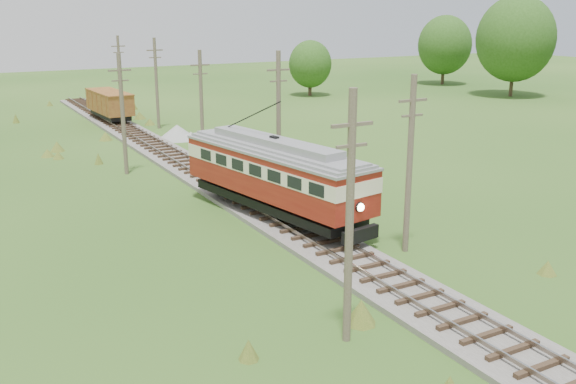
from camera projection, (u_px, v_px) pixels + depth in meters
railbed_main at (216, 182)px, 43.43m from camera, size 3.60×96.00×0.57m
streetcar at (275, 171)px, 35.55m from camera, size 5.42×13.74×6.21m
gondola at (110, 103)px, 67.05m from camera, size 3.17×8.48×2.77m
gravel_pile at (179, 133)px, 58.79m from camera, size 3.69×3.92×1.34m
utility_pole_r_2 at (410, 163)px, 30.33m from camera, size 1.60×0.30×8.60m
utility_pole_r_3 at (279, 120)px, 41.18m from camera, size 1.60×0.30×9.00m
utility_pole_r_4 at (201, 101)px, 52.12m from camera, size 1.60×0.30×8.40m
utility_pole_r_5 at (156, 83)px, 63.19m from camera, size 1.60×0.30×8.90m
utility_pole_r_6 at (120, 73)px, 74.08m from camera, size 1.60×0.30×8.70m
utility_pole_l_a at (350, 217)px, 21.73m from camera, size 1.60×0.30×9.00m
utility_pole_l_b at (123, 113)px, 45.24m from camera, size 1.60×0.30×8.60m
tree_right_4 at (516, 39)px, 86.69m from camera, size 10.50×10.50×13.53m
tree_right_5 at (445, 45)px, 101.53m from camera, size 8.40×8.40×10.82m
tree_mid_b at (310, 64)px, 88.26m from camera, size 5.88×5.88×7.57m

